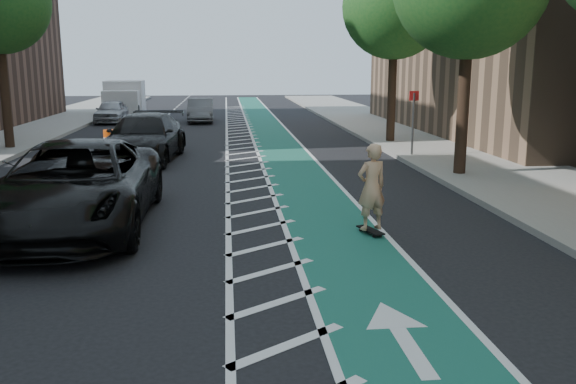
{
  "coord_description": "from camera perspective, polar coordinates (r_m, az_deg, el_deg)",
  "views": [
    {
      "loc": [
        0.82,
        -9.75,
        3.42
      ],
      "look_at": [
        1.92,
        1.24,
        1.1
      ],
      "focal_mm": 38.0,
      "sensor_mm": 36.0,
      "label": 1
    }
  ],
  "objects": [
    {
      "name": "buffer_strip",
      "position": [
        20.05,
        -3.7,
        2.04
      ],
      "size": [
        1.4,
        90.0,
        0.01
      ],
      "primitive_type": "cube",
      "color": "silver",
      "rests_on": "ground"
    },
    {
      "name": "barrel_b",
      "position": [
        24.33,
        -16.19,
        4.41
      ],
      "size": [
        0.71,
        0.71,
        0.97
      ],
      "color": "#FF560D",
      "rests_on": "ground"
    },
    {
      "name": "car_grey",
      "position": [
        37.34,
        -8.19,
        7.57
      ],
      "size": [
        1.57,
        4.28,
        1.4
      ],
      "primitive_type": "imported",
      "rotation": [
        0.0,
        0.0,
        0.02
      ],
      "color": "slate",
      "rests_on": "ground"
    },
    {
      "name": "barrel_c",
      "position": [
        25.29,
        -14.05,
        4.85
      ],
      "size": [
        0.75,
        0.75,
        1.02
      ],
      "color": "#F14F0C",
      "rests_on": "ground"
    },
    {
      "name": "ground",
      "position": [
        10.36,
        -10.01,
        -7.59
      ],
      "size": [
        120.0,
        120.0,
        0.0
      ],
      "primitive_type": "plane",
      "color": "black",
      "rests_on": "ground"
    },
    {
      "name": "suv_near",
      "position": [
        13.53,
        -19.28,
        0.53
      ],
      "size": [
        3.06,
        6.6,
        1.83
      ],
      "primitive_type": "imported",
      "rotation": [
        0.0,
        0.0,
        0.0
      ],
      "color": "black",
      "rests_on": "ground"
    },
    {
      "name": "barrel_a",
      "position": [
        14.16,
        -24.61,
        -1.52
      ],
      "size": [
        0.63,
        0.63,
        0.86
      ],
      "color": "#DB520B",
      "rests_on": "ground"
    },
    {
      "name": "sidewalk_right",
      "position": [
        21.83,
        17.8,
        2.48
      ],
      "size": [
        5.0,
        90.0,
        0.15
      ],
      "primitive_type": "cube",
      "color": "gray",
      "rests_on": "ground"
    },
    {
      "name": "tree_r_d",
      "position": [
        26.81,
        10.04,
        16.73
      ],
      "size": [
        4.2,
        4.2,
        7.9
      ],
      "color": "#382619",
      "rests_on": "ground"
    },
    {
      "name": "sign_post",
      "position": [
        22.87,
        11.62,
        6.44
      ],
      "size": [
        0.35,
        0.08,
        2.47
      ],
      "color": "#4C4C4C",
      "rests_on": "ground"
    },
    {
      "name": "bike_lane",
      "position": [
        20.16,
        0.57,
        2.12
      ],
      "size": [
        2.0,
        90.0,
        0.01
      ],
      "primitive_type": "cube",
      "color": "#1B5F4B",
      "rests_on": "ground"
    },
    {
      "name": "tree_l_d",
      "position": [
        27.28,
        -25.35,
        15.72
      ],
      "size": [
        4.2,
        4.2,
        7.9
      ],
      "color": "#382619",
      "rests_on": "ground"
    },
    {
      "name": "skateboard",
      "position": [
        12.61,
        7.71,
        -3.57
      ],
      "size": [
        0.45,
        0.81,
        0.11
      ],
      "rotation": [
        0.0,
        0.0,
        0.32
      ],
      "color": "black",
      "rests_on": "ground"
    },
    {
      "name": "skateboarder",
      "position": [
        12.41,
        7.83,
        0.46
      ],
      "size": [
        0.75,
        0.6,
        1.77
      ],
      "primitive_type": "imported",
      "rotation": [
        0.0,
        0.0,
        3.46
      ],
      "color": "tan",
      "rests_on": "skateboard"
    },
    {
      "name": "curb_right",
      "position": [
        20.97,
        11.65,
        2.46
      ],
      "size": [
        0.12,
        90.0,
        0.16
      ],
      "primitive_type": "cube",
      "color": "gray",
      "rests_on": "ground"
    },
    {
      "name": "suv_far",
      "position": [
        22.53,
        -13.31,
        4.96
      ],
      "size": [
        2.88,
        5.94,
        1.67
      ],
      "primitive_type": "imported",
      "rotation": [
        0.0,
        0.0,
        -0.1
      ],
      "color": "black",
      "rests_on": "ground"
    },
    {
      "name": "box_truck",
      "position": [
        44.16,
        -15.06,
        8.4
      ],
      "size": [
        2.73,
        5.62,
        2.29
      ],
      "rotation": [
        0.0,
        0.0,
        0.06
      ],
      "color": "silver",
      "rests_on": "ground"
    },
    {
      "name": "car_silver",
      "position": [
        37.95,
        -16.2,
        7.27
      ],
      "size": [
        1.61,
        4.0,
        1.36
      ],
      "primitive_type": "imported",
      "rotation": [
        0.0,
        0.0,
        -0.0
      ],
      "color": "#A5A7AB",
      "rests_on": "ground"
    }
  ]
}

